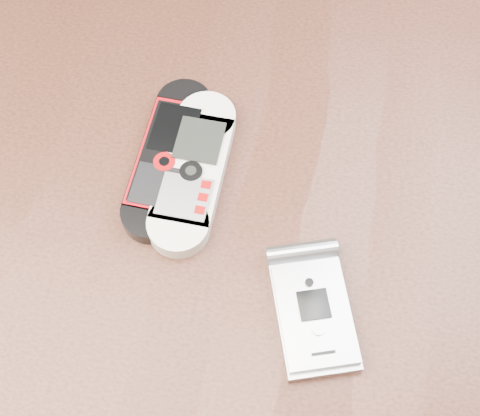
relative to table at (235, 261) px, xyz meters
name	(u,v)px	position (x,y,z in m)	size (l,w,h in m)	color
ground	(237,395)	(0.00, 0.00, -0.64)	(4.00, 4.00, 0.00)	#472B19
table	(235,261)	(0.00, 0.00, 0.00)	(1.20, 0.80, 0.75)	black
nokia_white	(193,170)	(-0.04, 0.03, 0.11)	(0.05, 0.15, 0.02)	white
nokia_black_red	(168,157)	(-0.06, 0.04, 0.11)	(0.05, 0.16, 0.02)	black
motorola_razr	(314,311)	(0.07, -0.08, 0.11)	(0.06, 0.11, 0.02)	#BABABF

